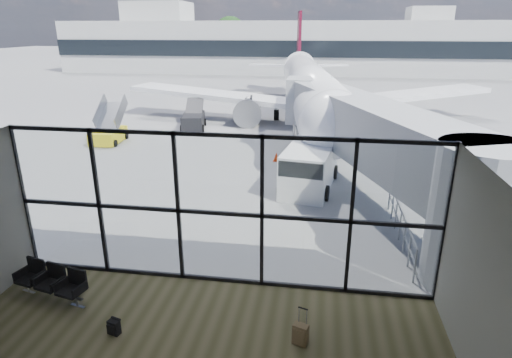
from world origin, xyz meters
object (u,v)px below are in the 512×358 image
(seating_row, at_px, (53,280))
(backpack, at_px, (114,327))
(service_van, at_px, (309,167))
(belt_loader, at_px, (193,120))
(suitcase, at_px, (300,334))
(mobile_stairs, at_px, (109,134))
(airliner, at_px, (308,85))

(seating_row, xyz_separation_m, backpack, (2.35, -1.22, -0.33))
(service_van, xyz_separation_m, belt_loader, (-8.89, 11.17, -0.38))
(suitcase, distance_m, belt_loader, 23.60)
(backpack, height_order, mobile_stairs, mobile_stairs)
(seating_row, height_order, belt_loader, belt_loader)
(mobile_stairs, bearing_deg, airliner, 33.32)
(seating_row, relative_size, belt_loader, 0.51)
(seating_row, relative_size, service_van, 0.45)
(seating_row, height_order, mobile_stairs, mobile_stairs)
(backpack, height_order, belt_loader, belt_loader)
(suitcase, xyz_separation_m, airliner, (-0.94, 26.81, 2.38))
(airliner, relative_size, mobile_stairs, 9.90)
(belt_loader, bearing_deg, backpack, -89.44)
(mobile_stairs, bearing_deg, service_van, -30.85)
(seating_row, bearing_deg, airliner, 90.34)
(backpack, xyz_separation_m, airliner, (3.58, 27.15, 2.46))
(suitcase, bearing_deg, airliner, 110.76)
(backpack, distance_m, belt_loader, 22.59)
(seating_row, height_order, service_van, service_van)
(service_van, xyz_separation_m, mobile_stairs, (-13.19, 6.47, -0.46))
(backpack, height_order, service_van, service_van)
(airliner, height_order, service_van, airliner)
(suitcase, distance_m, mobile_stairs, 21.70)
(backpack, distance_m, service_van, 11.78)
(service_van, distance_m, mobile_stairs, 14.70)
(service_van, bearing_deg, belt_loader, 136.71)
(belt_loader, bearing_deg, seating_row, -95.04)
(airliner, height_order, belt_loader, airliner)
(airliner, bearing_deg, seating_row, -109.55)
(airliner, bearing_deg, belt_loader, -154.99)
(mobile_stairs, bearing_deg, suitcase, -56.57)
(backpack, distance_m, suitcase, 4.53)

